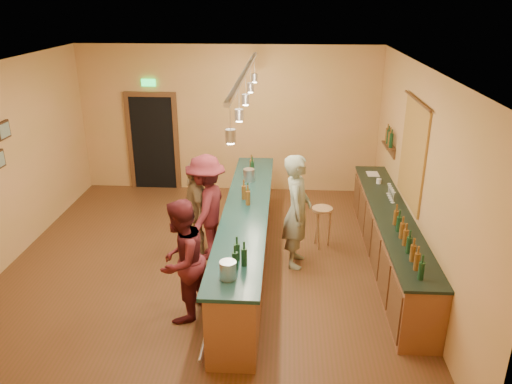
# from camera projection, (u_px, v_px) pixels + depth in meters

# --- Properties ---
(floor) EXTENTS (7.00, 7.00, 0.00)m
(floor) POSITION_uv_depth(u_px,v_px,m) (207.00, 265.00, 8.23)
(floor) COLOR #573819
(floor) RESTS_ON ground
(ceiling) EXTENTS (6.50, 7.00, 0.02)m
(ceiling) POSITION_uv_depth(u_px,v_px,m) (199.00, 67.00, 7.05)
(ceiling) COLOR silver
(ceiling) RESTS_ON wall_back
(wall_back) EXTENTS (6.50, 0.02, 3.20)m
(wall_back) POSITION_uv_depth(u_px,v_px,m) (229.00, 120.00, 10.88)
(wall_back) COLOR #BC9546
(wall_back) RESTS_ON floor
(wall_front) EXTENTS (6.50, 0.02, 3.20)m
(wall_front) POSITION_uv_depth(u_px,v_px,m) (140.00, 306.00, 4.39)
(wall_front) COLOR #BC9546
(wall_front) RESTS_ON floor
(wall_right) EXTENTS (0.02, 7.00, 3.20)m
(wall_right) POSITION_uv_depth(u_px,v_px,m) (418.00, 178.00, 7.45)
(wall_right) COLOR #BC9546
(wall_right) RESTS_ON floor
(doorway) EXTENTS (1.15, 0.09, 2.48)m
(doorway) POSITION_uv_depth(u_px,v_px,m) (153.00, 140.00, 11.13)
(doorway) COLOR black
(doorway) RESTS_ON wall_back
(tapestry) EXTENTS (0.03, 1.40, 1.60)m
(tapestry) POSITION_uv_depth(u_px,v_px,m) (413.00, 154.00, 7.73)
(tapestry) COLOR maroon
(tapestry) RESTS_ON wall_right
(bottle_shelf) EXTENTS (0.17, 0.55, 0.54)m
(bottle_shelf) POSITION_uv_depth(u_px,v_px,m) (390.00, 139.00, 9.20)
(bottle_shelf) COLOR #4D2D17
(bottle_shelf) RESTS_ON wall_right
(back_counter) EXTENTS (0.60, 4.55, 1.27)m
(back_counter) POSITION_uv_depth(u_px,v_px,m) (390.00, 238.00, 8.05)
(back_counter) COLOR brown
(back_counter) RESTS_ON floor
(tasting_bar) EXTENTS (0.74, 5.10, 1.38)m
(tasting_bar) POSITION_uv_depth(u_px,v_px,m) (246.00, 233.00, 7.96)
(tasting_bar) COLOR brown
(tasting_bar) RESTS_ON floor
(pendant_track) EXTENTS (0.11, 4.60, 0.50)m
(pendant_track) POSITION_uv_depth(u_px,v_px,m) (245.00, 83.00, 7.09)
(pendant_track) COLOR silver
(pendant_track) RESTS_ON ceiling
(bartender) EXTENTS (0.51, 0.72, 1.88)m
(bartender) POSITION_uv_depth(u_px,v_px,m) (297.00, 211.00, 7.94)
(bartender) COLOR gray
(bartender) RESTS_ON floor
(customer_a) EXTENTS (0.88, 1.00, 1.72)m
(customer_a) POSITION_uv_depth(u_px,v_px,m) (181.00, 261.00, 6.62)
(customer_a) COLOR #59191E
(customer_a) RESTS_ON floor
(customer_b) EXTENTS (0.70, 1.02, 1.62)m
(customer_b) POSITION_uv_depth(u_px,v_px,m) (196.00, 208.00, 8.39)
(customer_b) COLOR #997A51
(customer_b) RESTS_ON floor
(customer_c) EXTENTS (0.85, 1.25, 1.79)m
(customer_c) POSITION_uv_depth(u_px,v_px,m) (206.00, 208.00, 8.19)
(customer_c) COLOR #59191E
(customer_c) RESTS_ON floor
(bar_stool) EXTENTS (0.36, 0.36, 0.74)m
(bar_stool) POSITION_uv_depth(u_px,v_px,m) (322.00, 216.00, 8.63)
(bar_stool) COLOR olive
(bar_stool) RESTS_ON floor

